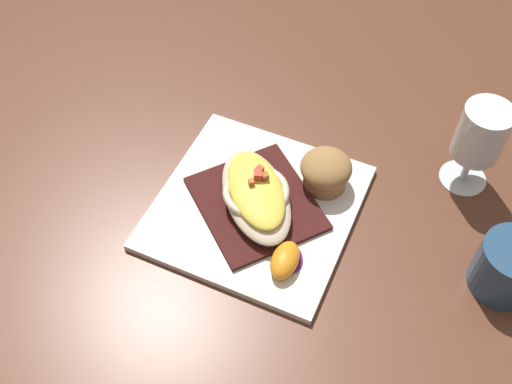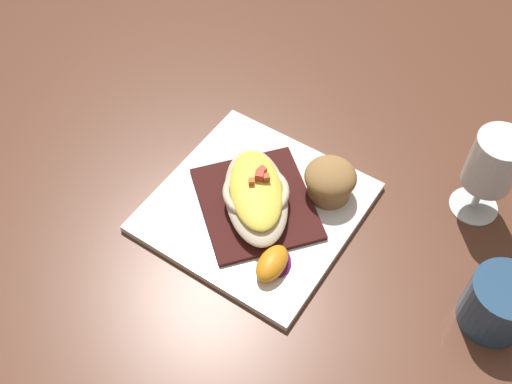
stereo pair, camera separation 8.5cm
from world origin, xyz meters
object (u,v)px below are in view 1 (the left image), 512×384
at_px(coffee_mug, 507,268).
at_px(orange_garnish, 286,260).
at_px(stemmed_glass, 480,137).
at_px(square_plate, 256,207).
at_px(gratin_dish, 256,193).
at_px(muffin, 326,171).

bearing_deg(coffee_mug, orange_garnish, -81.55).
bearing_deg(stemmed_glass, orange_garnish, -47.83).
relative_size(square_plate, gratin_dish, 1.42).
bearing_deg(stemmed_glass, square_plate, -67.23).
bearing_deg(gratin_dish, coffee_mug, 82.29).
xyz_separation_m(orange_garnish, stemmed_glass, (-0.21, 0.23, 0.07)).
xyz_separation_m(square_plate, stemmed_glass, (-0.12, 0.29, 0.09)).
xyz_separation_m(coffee_mug, stemmed_glass, (-0.17, -0.05, 0.06)).
bearing_deg(coffee_mug, stemmed_glass, -163.54).
height_order(orange_garnish, stemmed_glass, stemmed_glass).
bearing_deg(orange_garnish, coffee_mug, 98.45).
bearing_deg(coffee_mug, muffin, -112.60).
distance_m(square_plate, coffee_mug, 0.35).
xyz_separation_m(muffin, coffee_mug, (0.10, 0.25, -0.01)).
bearing_deg(gratin_dish, orange_garnish, 33.94).
distance_m(muffin, stemmed_glass, 0.22).
distance_m(square_plate, stemmed_glass, 0.33).
relative_size(muffin, stemmed_glass, 0.52).
height_order(gratin_dish, orange_garnish, gratin_dish).
bearing_deg(coffee_mug, square_plate, -97.69).
distance_m(orange_garnish, stemmed_glass, 0.32).
xyz_separation_m(orange_garnish, coffee_mug, (-0.04, 0.28, 0.01)).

